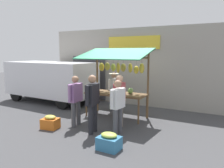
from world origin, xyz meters
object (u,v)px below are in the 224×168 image
at_px(vendor_with_sunhat, 114,89).
at_px(shopper_in_striped_shirt, 93,100).
at_px(market_stall, 117,74).
at_px(shopper_with_shopping_bag, 118,104).
at_px(parked_van, 48,78).
at_px(shopper_with_ponytail, 76,97).
at_px(produce_crate_near, 50,122).
at_px(shopper_in_grey_tee, 119,98).
at_px(produce_crate_side, 109,142).

distance_m(vendor_with_sunhat, shopper_in_striped_shirt, 2.63).
height_order(market_stall, vendor_with_sunhat, market_stall).
xyz_separation_m(shopper_with_shopping_bag, parked_van, (4.98, -2.35, 0.22)).
relative_size(shopper_with_ponytail, shopper_in_striped_shirt, 0.94).
height_order(parked_van, produce_crate_near, parked_van).
bearing_deg(shopper_in_grey_tee, shopper_in_striped_shirt, 141.16).
distance_m(shopper_in_striped_shirt, produce_crate_side, 1.48).
xyz_separation_m(shopper_with_ponytail, shopper_in_striped_shirt, (-0.83, 0.28, 0.07)).
xyz_separation_m(shopper_with_ponytail, shopper_in_grey_tee, (-1.32, -0.47, 0.04)).
bearing_deg(shopper_in_striped_shirt, shopper_with_ponytail, 63.67).
height_order(market_stall, shopper_in_grey_tee, market_stall).
xyz_separation_m(shopper_in_striped_shirt, shopper_with_shopping_bag, (-0.70, -0.24, -0.09)).
distance_m(market_stall, shopper_in_grey_tee, 1.43).
xyz_separation_m(shopper_with_shopping_bag, produce_crate_near, (2.06, 0.56, -0.71)).
xyz_separation_m(market_stall, shopper_in_grey_tee, (-0.67, 1.12, -0.60)).
xyz_separation_m(market_stall, shopper_in_striped_shirt, (-0.18, 1.86, -0.57)).
bearing_deg(shopper_in_grey_tee, parked_van, 63.21).
xyz_separation_m(market_stall, shopper_with_ponytail, (0.65, 1.59, -0.64)).
relative_size(vendor_with_sunhat, shopper_with_shopping_bag, 0.97).
distance_m(vendor_with_sunhat, parked_van, 3.61).
bearing_deg(market_stall, shopper_in_grey_tee, 120.90).
height_order(shopper_in_grey_tee, shopper_with_shopping_bag, shopper_in_grey_tee).
bearing_deg(shopper_with_ponytail, produce_crate_side, -122.23).
relative_size(vendor_with_sunhat, shopper_in_grey_tee, 0.92).
xyz_separation_m(market_stall, produce_crate_near, (1.19, 2.18, -1.38)).
bearing_deg(shopper_with_ponytail, shopper_in_grey_tee, -72.78).
xyz_separation_m(vendor_with_sunhat, shopper_in_grey_tee, (-1.17, 1.79, 0.07)).
bearing_deg(vendor_with_sunhat, market_stall, 44.25).
xyz_separation_m(shopper_with_shopping_bag, produce_crate_side, (-0.29, 1.00, -0.71)).
distance_m(shopper_with_shopping_bag, produce_crate_near, 2.25).
bearing_deg(shopper_in_striped_shirt, parked_van, 50.91).
relative_size(shopper_in_grey_tee, shopper_with_shopping_bag, 1.06).
bearing_deg(vendor_with_sunhat, produce_crate_side, 34.28).
distance_m(shopper_with_shopping_bag, produce_crate_side, 1.26).
bearing_deg(shopper_in_grey_tee, shopper_with_ponytail, 103.97).
height_order(market_stall, parked_van, market_stall).
distance_m(shopper_in_grey_tee, produce_crate_side, 1.77).
bearing_deg(parked_van, produce_crate_near, 137.05).
height_order(market_stall, produce_crate_side, market_stall).
distance_m(vendor_with_sunhat, shopper_with_ponytail, 2.27).
relative_size(shopper_in_striped_shirt, produce_crate_side, 3.13).
distance_m(shopper_in_striped_shirt, shopper_in_grey_tee, 0.89).
bearing_deg(produce_crate_near, shopper_in_grey_tee, -150.08).
height_order(shopper_in_striped_shirt, produce_crate_near, shopper_in_striped_shirt).
bearing_deg(produce_crate_side, vendor_with_sunhat, -63.21).
xyz_separation_m(vendor_with_sunhat, produce_crate_side, (-1.67, 3.30, -0.70)).
distance_m(market_stall, shopper_with_shopping_bag, 1.96).
bearing_deg(market_stall, produce_crate_near, 61.46).
xyz_separation_m(parked_van, produce_crate_near, (-2.92, 2.91, -0.93)).
xyz_separation_m(shopper_in_grey_tee, parked_van, (4.77, -1.84, 0.15)).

